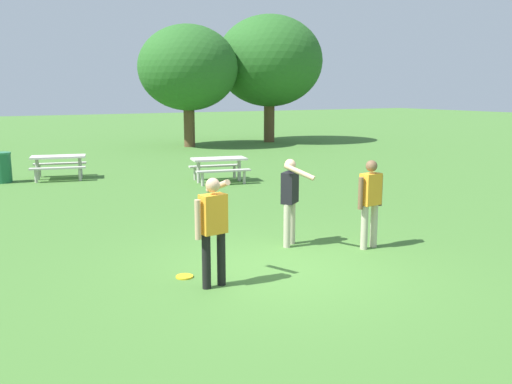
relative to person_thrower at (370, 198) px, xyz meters
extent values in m
plane|color=#447530|center=(-2.09, -0.25, -0.94)|extent=(120.00, 120.00, 0.00)
cylinder|color=#B7AD93|center=(0.13, 0.02, -0.53)|extent=(0.13, 0.13, 0.82)
cylinder|color=#B7AD93|center=(-0.13, -0.02, -0.53)|extent=(0.13, 0.13, 0.82)
cube|color=orange|center=(0.00, 0.00, 0.17)|extent=(0.41, 0.27, 0.58)
sphere|color=brown|center=(0.00, 0.00, 0.59)|extent=(0.21, 0.21, 0.21)
cylinder|color=brown|center=(0.26, 0.03, 0.12)|extent=(0.09, 0.09, 0.58)
cylinder|color=brown|center=(-0.26, -0.03, 0.12)|extent=(0.09, 0.09, 0.58)
cylinder|color=black|center=(-3.48, -0.46, -0.53)|extent=(0.13, 0.13, 0.82)
cylinder|color=black|center=(-3.22, -0.42, -0.53)|extent=(0.13, 0.13, 0.82)
cube|color=orange|center=(-3.35, -0.44, 0.17)|extent=(0.41, 0.27, 0.58)
sphere|color=tan|center=(-3.35, -0.44, 0.59)|extent=(0.21, 0.21, 0.21)
cylinder|color=tan|center=(-3.61, -0.47, 0.12)|extent=(0.09, 0.09, 0.58)
cylinder|color=tan|center=(-3.13, -0.14, 0.51)|extent=(0.16, 0.58, 0.28)
cylinder|color=#B7AD93|center=(-1.09, 0.93, -0.53)|extent=(0.13, 0.13, 0.82)
cylinder|color=#B7AD93|center=(-1.30, 0.78, -0.53)|extent=(0.13, 0.13, 0.82)
cube|color=black|center=(-1.20, 0.85, 0.17)|extent=(0.44, 0.40, 0.58)
sphere|color=tan|center=(-1.20, 0.85, 0.59)|extent=(0.21, 0.21, 0.21)
cylinder|color=tan|center=(-0.99, 1.01, 0.12)|extent=(0.09, 0.09, 0.58)
cylinder|color=tan|center=(-1.24, 0.48, 0.51)|extent=(0.42, 0.51, 0.28)
cylinder|color=yellow|center=(-3.59, 0.15, -0.93)|extent=(0.27, 0.27, 0.03)
cube|color=beige|center=(0.76, 8.04, -0.20)|extent=(1.82, 1.09, 0.06)
cube|color=#B6B2A8|center=(0.64, 7.47, -0.50)|extent=(1.72, 0.60, 0.05)
cube|color=#B6B2A8|center=(0.87, 8.61, -0.50)|extent=(1.72, 0.60, 0.05)
cylinder|color=#B6B2A8|center=(0.11, 8.17, -0.59)|extent=(0.11, 0.11, 0.71)
cylinder|color=#B6B2A8|center=(-0.01, 7.60, -0.73)|extent=(0.09, 0.09, 0.41)
cylinder|color=#B6B2A8|center=(0.22, 8.74, -0.73)|extent=(0.09, 0.09, 0.41)
cylinder|color=#B6B2A8|center=(1.41, 7.91, -0.59)|extent=(0.11, 0.11, 0.71)
cylinder|color=#B6B2A8|center=(1.29, 7.34, -0.73)|extent=(0.09, 0.09, 0.41)
cylinder|color=#B6B2A8|center=(1.52, 8.47, -0.73)|extent=(0.09, 0.09, 0.41)
cube|color=beige|center=(-3.58, 11.14, -0.20)|extent=(1.83, 1.13, 0.06)
cube|color=#B6B2A8|center=(-3.71, 10.57, -0.50)|extent=(1.71, 0.64, 0.05)
cube|color=#B6B2A8|center=(-3.45, 11.70, -0.50)|extent=(1.71, 0.64, 0.05)
cylinder|color=#B6B2A8|center=(-4.23, 11.29, -0.59)|extent=(0.11, 0.11, 0.71)
cylinder|color=#B6B2A8|center=(-4.36, 10.73, -0.73)|extent=(0.09, 0.09, 0.41)
cylinder|color=#B6B2A8|center=(-4.09, 11.85, -0.73)|extent=(0.09, 0.09, 0.41)
cylinder|color=#B6B2A8|center=(-2.93, 10.99, -0.59)|extent=(0.11, 0.11, 0.71)
cylinder|color=#B6B2A8|center=(-3.07, 10.42, -0.73)|extent=(0.09, 0.09, 0.41)
cylinder|color=#B6B2A8|center=(-2.80, 11.55, -0.73)|extent=(0.09, 0.09, 0.41)
cylinder|color=#1E663D|center=(-5.27, 11.27, -0.49)|extent=(0.56, 0.56, 0.90)
cylinder|color=#287A4B|center=(-5.27, 11.27, -0.01)|extent=(0.59, 0.59, 0.06)
cylinder|color=brown|center=(4.17, 18.78, 0.36)|extent=(0.56, 0.56, 2.60)
ellipsoid|color=#286023|center=(4.17, 18.78, 3.04)|extent=(5.03, 5.03, 4.28)
cylinder|color=brown|center=(9.11, 19.06, 0.48)|extent=(0.59, 0.59, 2.85)
ellipsoid|color=#286023|center=(9.11, 19.06, 3.51)|extent=(5.84, 5.84, 4.96)
camera|label=1|loc=(-6.58, -7.50, 1.94)|focal=38.29mm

